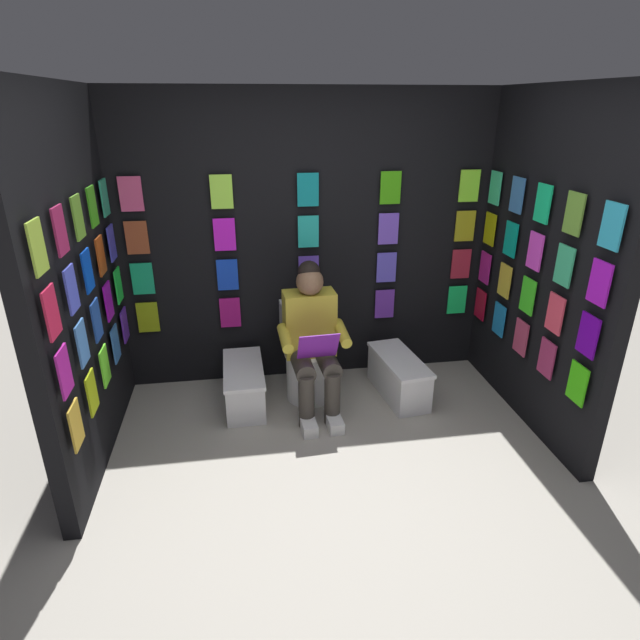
# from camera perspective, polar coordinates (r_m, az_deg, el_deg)

# --- Properties ---
(ground_plane) EXTENTS (30.00, 30.00, 0.00)m
(ground_plane) POSITION_cam_1_polar(r_m,az_deg,el_deg) (3.37, 3.07, -20.01)
(ground_plane) COLOR #9E998E
(display_wall_back) EXTENTS (3.19, 0.14, 2.41)m
(display_wall_back) POSITION_cam_1_polar(r_m,az_deg,el_deg) (4.39, -1.42, 8.53)
(display_wall_back) COLOR black
(display_wall_back) RESTS_ON ground
(display_wall_left) EXTENTS (0.14, 1.76, 2.41)m
(display_wall_left) POSITION_cam_1_polar(r_m,az_deg,el_deg) (4.07, 23.34, 5.50)
(display_wall_left) COLOR black
(display_wall_left) RESTS_ON ground
(display_wall_right) EXTENTS (0.14, 1.76, 2.41)m
(display_wall_right) POSITION_cam_1_polar(r_m,az_deg,el_deg) (3.62, -25.16, 3.18)
(display_wall_right) COLOR black
(display_wall_right) RESTS_ON ground
(toilet) EXTENTS (0.41, 0.56, 0.77)m
(toilet) POSITION_cam_1_polar(r_m,az_deg,el_deg) (4.33, -1.38, -4.16)
(toilet) COLOR white
(toilet) RESTS_ON ground
(person_reading) EXTENTS (0.54, 0.70, 1.19)m
(person_reading) POSITION_cam_1_polar(r_m,az_deg,el_deg) (4.01, -0.84, -2.11)
(person_reading) COLOR gold
(person_reading) RESTS_ON ground
(comic_longbox_near) EXTENTS (0.33, 0.73, 0.33)m
(comic_longbox_near) POSITION_cam_1_polar(r_m,az_deg,el_deg) (4.29, -8.33, -7.08)
(comic_longbox_near) COLOR silver
(comic_longbox_near) RESTS_ON ground
(comic_longbox_far) EXTENTS (0.39, 0.76, 0.35)m
(comic_longbox_far) POSITION_cam_1_polar(r_m,az_deg,el_deg) (4.41, 8.63, -6.13)
(comic_longbox_far) COLOR silver
(comic_longbox_far) RESTS_ON ground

